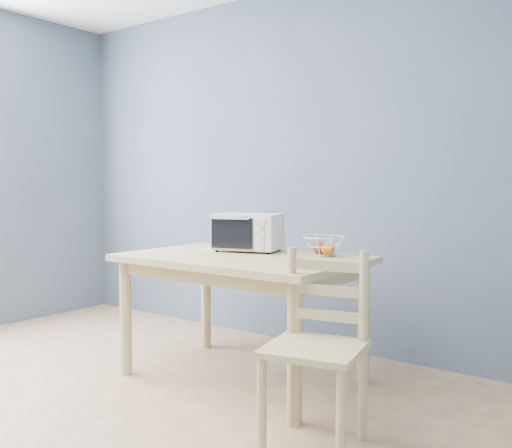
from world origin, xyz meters
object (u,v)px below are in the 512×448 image
Objects in this scene: toaster_oven at (246,231)px; dining_chair at (317,351)px; fruit_basket at (325,246)px; dining_table at (242,272)px.

toaster_oven is 0.53× the size of dining_chair.
fruit_basket is 0.95m from dining_chair.
toaster_oven is 0.54m from fruit_basket.
toaster_oven is 1.24m from dining_chair.
fruit_basket reaches higher than dining_table.
dining_chair reaches higher than dining_table.
toaster_oven is at bearing 131.87° from dining_chair.
dining_table is 1.60× the size of dining_chair.
fruit_basket is at bearing 34.97° from dining_table.
dining_chair is at bearing -62.00° from fruit_basket.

